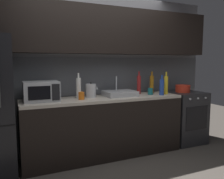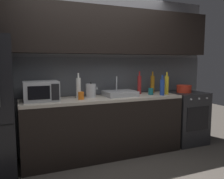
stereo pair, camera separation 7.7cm
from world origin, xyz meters
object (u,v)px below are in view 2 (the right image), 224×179
(wine_bottle_amber, at_px, (152,84))
(wine_bottle_yellow, at_px, (167,85))
(microwave, at_px, (41,91))
(kettle, at_px, (91,91))
(mug_orange, at_px, (81,96))
(cooking_pot, at_px, (184,89))
(mug_teal, at_px, (151,91))
(wine_bottle_white, at_px, (78,88))
(oven_range, at_px, (186,117))
(wine_bottle_red, at_px, (139,84))
(wine_bottle_blue, at_px, (162,87))

(wine_bottle_amber, xyz_separation_m, wine_bottle_yellow, (0.11, -0.26, 0.00))
(microwave, height_order, kettle, microwave)
(mug_orange, xyz_separation_m, cooking_pot, (1.86, 0.06, 0.01))
(mug_teal, bearing_deg, wine_bottle_white, 174.88)
(wine_bottle_yellow, bearing_deg, kettle, 172.88)
(oven_range, bearing_deg, mug_orange, -178.13)
(wine_bottle_amber, bearing_deg, kettle, -174.87)
(oven_range, relative_size, microwave, 1.96)
(wine_bottle_amber, distance_m, wine_bottle_red, 0.27)
(wine_bottle_blue, relative_size, wine_bottle_red, 0.87)
(wine_bottle_blue, bearing_deg, microwave, 174.57)
(wine_bottle_amber, xyz_separation_m, cooking_pot, (0.54, -0.16, -0.09))
(wine_bottle_white, bearing_deg, wine_bottle_yellow, -6.52)
(kettle, distance_m, wine_bottle_amber, 1.14)
(wine_bottle_amber, bearing_deg, wine_bottle_white, -175.93)
(wine_bottle_blue, bearing_deg, wine_bottle_white, 170.09)
(wine_bottle_blue, distance_m, cooking_pot, 0.59)
(kettle, height_order, mug_orange, kettle)
(wine_bottle_amber, height_order, wine_bottle_yellow, wine_bottle_yellow)
(wine_bottle_amber, distance_m, cooking_pot, 0.57)
(wine_bottle_yellow, distance_m, cooking_pot, 0.45)
(wine_bottle_white, bearing_deg, microwave, -174.35)
(wine_bottle_blue, relative_size, wine_bottle_yellow, 0.88)
(wine_bottle_amber, xyz_separation_m, wine_bottle_red, (-0.27, -0.03, 0.00))
(oven_range, relative_size, wine_bottle_amber, 2.47)
(mug_teal, bearing_deg, microwave, 178.25)
(wine_bottle_yellow, xyz_separation_m, mug_teal, (-0.26, 0.06, -0.10))
(wine_bottle_amber, bearing_deg, mug_teal, -127.78)
(wine_bottle_yellow, height_order, mug_teal, wine_bottle_yellow)
(oven_range, xyz_separation_m, kettle, (-1.73, 0.06, 0.55))
(microwave, xyz_separation_m, cooking_pot, (2.39, -0.02, -0.07))
(wine_bottle_yellow, bearing_deg, mug_teal, 167.37)
(mug_orange, bearing_deg, wine_bottle_red, 10.93)
(oven_range, distance_m, kettle, 1.82)
(microwave, distance_m, kettle, 0.72)
(wine_bottle_yellow, xyz_separation_m, mug_orange, (-1.43, 0.03, -0.10))
(wine_bottle_white, relative_size, cooking_pot, 1.44)
(kettle, bearing_deg, mug_orange, -145.39)
(wine_bottle_red, xyz_separation_m, mug_teal, (0.12, -0.17, -0.10))
(wine_bottle_amber, relative_size, wine_bottle_white, 0.99)
(wine_bottle_yellow, xyz_separation_m, cooking_pot, (0.43, 0.09, -0.09))
(wine_bottle_yellow, bearing_deg, wine_bottle_white, 173.48)
(mug_orange, bearing_deg, wine_bottle_yellow, -1.14)
(oven_range, bearing_deg, cooking_pot, 178.59)
(wine_bottle_blue, bearing_deg, mug_orange, 175.94)
(wine_bottle_amber, distance_m, mug_teal, 0.27)
(mug_teal, distance_m, cooking_pot, 0.69)
(microwave, height_order, wine_bottle_white, wine_bottle_white)
(mug_orange, height_order, cooking_pot, cooking_pot)
(wine_bottle_red, bearing_deg, mug_teal, -56.05)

